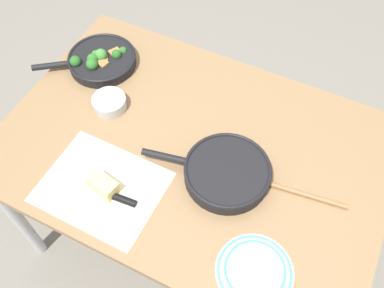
% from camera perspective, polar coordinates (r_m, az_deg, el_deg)
% --- Properties ---
extents(ground_plane, '(14.00, 14.00, 0.00)m').
position_cam_1_polar(ground_plane, '(2.14, 0.00, -11.59)').
color(ground_plane, slate).
extents(dining_table_red, '(1.33, 0.91, 0.74)m').
position_cam_1_polar(dining_table_red, '(1.54, 0.00, -2.00)').
color(dining_table_red, olive).
rests_on(dining_table_red, ground_plane).
extents(skillet_broccoli, '(0.36, 0.30, 0.08)m').
position_cam_1_polar(skillet_broccoli, '(1.75, -12.07, 10.94)').
color(skillet_broccoli, black).
rests_on(skillet_broccoli, dining_table_red).
extents(skillet_eggs, '(0.43, 0.28, 0.06)m').
position_cam_1_polar(skillet_eggs, '(1.40, 4.60, -3.78)').
color(skillet_eggs, black).
rests_on(skillet_eggs, dining_table_red).
extents(wooden_spoon, '(0.39, 0.07, 0.02)m').
position_cam_1_polar(wooden_spoon, '(1.42, 10.77, -5.38)').
color(wooden_spoon, '#996B42').
rests_on(wooden_spoon, dining_table_red).
extents(parchment_sheet, '(0.39, 0.31, 0.00)m').
position_cam_1_polar(parchment_sheet, '(1.43, -11.92, -5.61)').
color(parchment_sheet, beige).
rests_on(parchment_sheet, dining_table_red).
extents(grater_knife, '(0.24, 0.05, 0.02)m').
position_cam_1_polar(grater_knife, '(1.40, -10.65, -6.80)').
color(grater_knife, silver).
rests_on(grater_knife, dining_table_red).
extents(cheese_block, '(0.11, 0.07, 0.05)m').
position_cam_1_polar(cheese_block, '(1.40, -11.79, -5.39)').
color(cheese_block, '#EFD67A').
rests_on(cheese_block, dining_table_red).
extents(dinner_plate_stack, '(0.23, 0.23, 0.03)m').
position_cam_1_polar(dinner_plate_stack, '(1.29, 8.35, -16.40)').
color(dinner_plate_stack, white).
rests_on(dinner_plate_stack, dining_table_red).
extents(prep_bowl_steel, '(0.12, 0.12, 0.04)m').
position_cam_1_polar(prep_bowl_steel, '(1.60, -10.95, 5.42)').
color(prep_bowl_steel, '#B7B7BC').
rests_on(prep_bowl_steel, dining_table_red).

